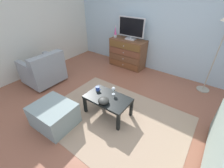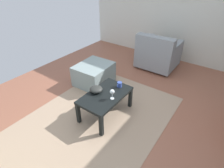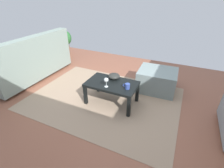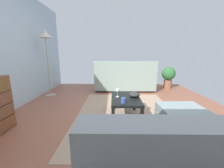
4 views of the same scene
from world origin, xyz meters
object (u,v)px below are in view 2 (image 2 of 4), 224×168
armchair (158,54)px  coffee_table (106,97)px  bowl_decorative (96,89)px  ottoman (94,74)px  wine_glass (112,92)px  mug (119,85)px

armchair → coffee_table: bearing=0.5°
bowl_decorative → armchair: size_ratio=0.24×
armchair → ottoman: size_ratio=1.19×
coffee_table → bowl_decorative: bearing=-79.5°
coffee_table → bowl_decorative: bowl_decorative is taller
wine_glass → armchair: (-2.01, -0.16, -0.16)m
wine_glass → mug: bearing=-165.0°
bowl_decorative → mug: bearing=145.7°
coffee_table → wine_glass: wine_glass is taller
ottoman → bowl_decorative: bearing=43.4°
armchair → ottoman: bearing=-28.1°
wine_glass → ottoman: wine_glass is taller
coffee_table → armchair: (-1.99, -0.02, 0.01)m
mug → coffee_table: bearing=-11.7°
mug → bowl_decorative: 0.39m
coffee_table → mug: bearing=168.3°
wine_glass → armchair: bearing=-175.4°
ottoman → coffee_table: bearing=51.4°
coffee_table → ottoman: 0.98m
bowl_decorative → ottoman: (-0.64, -0.60, -0.23)m
wine_glass → mug: wine_glass is taller
coffee_table → mug: size_ratio=7.29×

